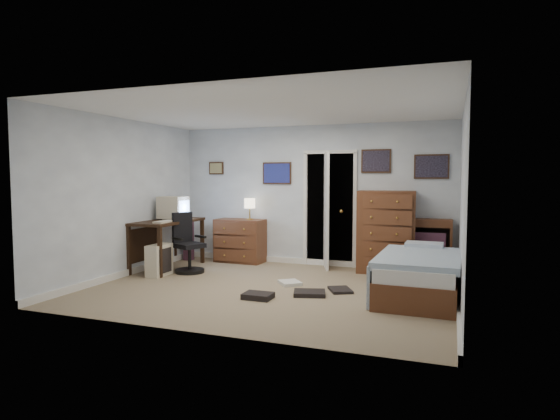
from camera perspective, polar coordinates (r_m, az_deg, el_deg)
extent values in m
cube|color=gray|center=(6.70, -1.16, -9.67)|extent=(5.00, 4.00, 0.02)
cube|color=black|center=(8.26, -13.54, -1.37)|extent=(0.70, 1.47, 0.04)
cube|color=black|center=(7.92, -17.96, -4.75)|extent=(0.06, 0.06, 0.80)
cube|color=black|center=(7.58, -14.43, -5.06)|extent=(0.06, 0.06, 0.80)
cube|color=black|center=(9.03, -12.71, -3.59)|extent=(0.06, 0.06, 0.80)
cube|color=black|center=(8.74, -9.46, -3.79)|extent=(0.06, 0.06, 0.80)
cube|color=black|center=(8.47, -15.29, -3.79)|extent=(0.06, 1.34, 0.56)
cube|color=beige|center=(8.35, -12.88, 0.32)|extent=(0.43, 0.41, 0.38)
cube|color=#8CB2F2|center=(8.24, -11.60, 0.29)|extent=(0.02, 0.31, 0.25)
cube|color=beige|center=(8.37, -12.86, -1.06)|extent=(0.29, 0.29, 0.02)
cube|color=beige|center=(7.86, -13.88, -1.38)|extent=(0.18, 0.45, 0.03)
cube|color=beige|center=(7.77, -14.52, -5.93)|extent=(0.23, 0.47, 0.50)
cube|color=black|center=(7.70, -13.78, -6.00)|extent=(0.01, 0.34, 0.39)
cylinder|color=black|center=(7.94, -10.94, -7.30)|extent=(0.64, 0.64, 0.06)
cylinder|color=black|center=(7.91, -10.96, -5.86)|extent=(0.07, 0.07, 0.37)
cube|color=black|center=(7.87, -10.98, -4.27)|extent=(0.54, 0.54, 0.07)
cube|color=black|center=(8.00, -11.82, -2.08)|extent=(0.20, 0.36, 0.51)
cube|color=black|center=(7.73, -12.36, -3.47)|extent=(0.27, 0.16, 0.04)
cube|color=black|center=(7.98, -9.67, -3.20)|extent=(0.27, 0.16, 0.04)
cube|color=maroon|center=(9.09, -11.08, -3.61)|extent=(0.16, 0.16, 0.76)
cube|color=#5B2D1C|center=(8.74, -4.89, -3.74)|extent=(0.92, 0.49, 0.80)
cylinder|color=gold|center=(8.61, -3.70, -1.10)|extent=(0.13, 0.13, 0.02)
cylinder|color=gold|center=(8.60, -3.71, -0.31)|extent=(0.03, 0.03, 0.24)
cylinder|color=beige|center=(8.59, -3.71, 0.82)|extent=(0.21, 0.21, 0.18)
cube|color=black|center=(8.62, 6.61, 0.16)|extent=(0.90, 0.60, 2.00)
cube|color=white|center=(8.43, 3.10, 0.09)|extent=(0.06, 0.05, 2.00)
cube|color=white|center=(8.21, 9.12, -0.06)|extent=(0.06, 0.05, 2.00)
cube|color=white|center=(8.30, 6.12, 7.06)|extent=(0.96, 0.05, 0.06)
cube|color=white|center=(8.21, 5.59, -0.03)|extent=(0.31, 0.77, 2.00)
sphere|color=gold|center=(7.99, 7.46, -0.16)|extent=(0.06, 0.06, 0.06)
cube|color=#5B2D1C|center=(7.93, 12.83, -2.60)|extent=(0.95, 0.60, 1.35)
cube|color=#5B2D1C|center=(8.03, 16.67, -4.22)|extent=(1.00, 0.27, 0.90)
cube|color=black|center=(7.93, 16.67, -3.08)|extent=(0.92, 0.12, 0.30)
cube|color=maroon|center=(7.94, 16.67, -3.37)|extent=(0.80, 0.14, 0.22)
cube|color=#5B2D1C|center=(6.52, 16.62, -8.64)|extent=(0.99, 1.93, 0.33)
cube|color=white|center=(6.47, 16.66, -6.45)|extent=(0.95, 1.89, 0.17)
cube|color=#55789F|center=(6.35, 16.61, -5.67)|extent=(1.05, 1.64, 0.10)
cube|color=#55789F|center=(6.46, 12.04, -7.76)|extent=(0.07, 1.62, 0.52)
cube|color=#7088B3|center=(7.15, 17.17, -4.31)|extent=(0.53, 0.37, 0.12)
cube|color=#331E11|center=(9.11, -7.77, 5.07)|extent=(0.30, 0.03, 0.24)
cube|color=#8A6D4B|center=(9.10, -7.83, 5.07)|extent=(0.25, 0.01, 0.19)
cube|color=#331E11|center=(8.60, -0.37, 4.50)|extent=(0.55, 0.03, 0.40)
cube|color=navy|center=(8.58, -0.42, 4.51)|extent=(0.50, 0.01, 0.35)
cube|color=#331E11|center=(8.14, 11.63, 5.86)|extent=(0.50, 0.03, 0.40)
cube|color=black|center=(8.12, 11.61, 5.86)|extent=(0.45, 0.01, 0.35)
cube|color=#331E11|center=(8.05, 17.99, 5.06)|extent=(0.55, 0.03, 0.40)
cube|color=black|center=(8.03, 17.98, 5.06)|extent=(0.50, 0.01, 0.35)
cube|color=black|center=(6.18, -2.70, -10.41)|extent=(0.37, 0.28, 0.07)
cube|color=black|center=(6.36, 3.62, -10.08)|extent=(0.49, 0.43, 0.06)
cube|color=black|center=(6.61, 7.36, -9.64)|extent=(0.42, 0.46, 0.04)
cube|color=silver|center=(6.97, 1.22, -8.86)|extent=(0.42, 0.43, 0.05)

